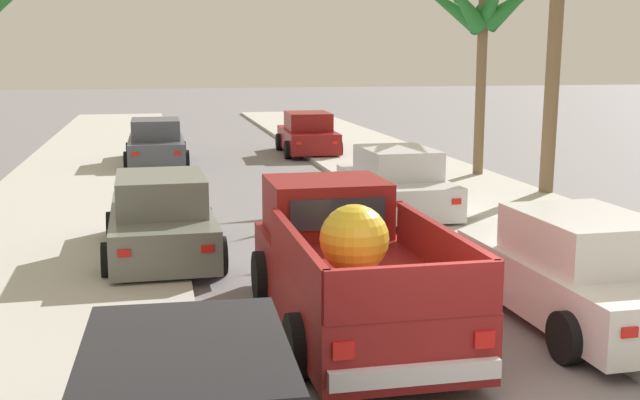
{
  "coord_description": "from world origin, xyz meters",
  "views": [
    {
      "loc": [
        -2.86,
        -6.87,
        3.64
      ],
      "look_at": [
        -0.15,
        6.15,
        1.2
      ],
      "focal_mm": 44.84,
      "sensor_mm": 36.0,
      "label": 1
    }
  ],
  "objects_px": {
    "pickup_truck": "(348,268)",
    "car_right_near": "(579,273)",
    "car_left_near": "(396,183)",
    "car_right_far": "(156,144)",
    "palm_tree_left_mid": "(484,10)",
    "car_right_mid": "(308,135)",
    "car_left_far": "(161,220)"
  },
  "relations": [
    {
      "from": "car_right_near",
      "to": "palm_tree_left_mid",
      "type": "xyz_separation_m",
      "value": [
        3.82,
        12.53,
        4.17
      ]
    },
    {
      "from": "car_left_near",
      "to": "car_right_near",
      "type": "height_order",
      "value": "same"
    },
    {
      "from": "car_right_near",
      "to": "car_left_near",
      "type": "bearing_deg",
      "value": 91.53
    },
    {
      "from": "car_left_near",
      "to": "car_right_mid",
      "type": "bearing_deg",
      "value": 89.3
    },
    {
      "from": "car_right_far",
      "to": "palm_tree_left_mid",
      "type": "xyz_separation_m",
      "value": [
        9.36,
        -4.66,
        4.17
      ]
    },
    {
      "from": "car_right_far",
      "to": "pickup_truck",
      "type": "bearing_deg",
      "value": -81.67
    },
    {
      "from": "car_right_near",
      "to": "palm_tree_left_mid",
      "type": "distance_m",
      "value": 13.75
    },
    {
      "from": "car_left_near",
      "to": "car_left_far",
      "type": "height_order",
      "value": "same"
    },
    {
      "from": "pickup_truck",
      "to": "palm_tree_left_mid",
      "type": "relative_size",
      "value": 0.89
    },
    {
      "from": "car_right_near",
      "to": "car_right_far",
      "type": "height_order",
      "value": "same"
    },
    {
      "from": "pickup_truck",
      "to": "car_right_near",
      "type": "xyz_separation_m",
      "value": [
        3.11,
        -0.53,
        -0.09
      ]
    },
    {
      "from": "pickup_truck",
      "to": "palm_tree_left_mid",
      "type": "bearing_deg",
      "value": 60.01
    },
    {
      "from": "car_right_far",
      "to": "car_right_mid",
      "type": "bearing_deg",
      "value": 20.16
    },
    {
      "from": "pickup_truck",
      "to": "car_right_near",
      "type": "bearing_deg",
      "value": -9.72
    },
    {
      "from": "car_left_far",
      "to": "palm_tree_left_mid",
      "type": "height_order",
      "value": "palm_tree_left_mid"
    },
    {
      "from": "car_right_near",
      "to": "car_right_mid",
      "type": "relative_size",
      "value": 1.0
    },
    {
      "from": "car_left_near",
      "to": "palm_tree_left_mid",
      "type": "bearing_deg",
      "value": 49.8
    },
    {
      "from": "pickup_truck",
      "to": "car_left_far",
      "type": "relative_size",
      "value": 1.22
    },
    {
      "from": "car_right_near",
      "to": "car_right_far",
      "type": "relative_size",
      "value": 1.01
    },
    {
      "from": "pickup_truck",
      "to": "car_left_near",
      "type": "distance_m",
      "value": 7.8
    },
    {
      "from": "car_left_near",
      "to": "car_right_mid",
      "type": "xyz_separation_m",
      "value": [
        0.14,
        11.43,
        0.0
      ]
    },
    {
      "from": "pickup_truck",
      "to": "palm_tree_left_mid",
      "type": "xyz_separation_m",
      "value": [
        6.92,
        12.0,
        4.08
      ]
    },
    {
      "from": "pickup_truck",
      "to": "car_right_far",
      "type": "distance_m",
      "value": 16.84
    },
    {
      "from": "car_right_near",
      "to": "car_right_mid",
      "type": "bearing_deg",
      "value": 90.2
    },
    {
      "from": "pickup_truck",
      "to": "car_right_far",
      "type": "bearing_deg",
      "value": 98.33
    },
    {
      "from": "car_left_near",
      "to": "car_right_mid",
      "type": "distance_m",
      "value": 11.43
    },
    {
      "from": "car_left_near",
      "to": "car_right_far",
      "type": "xyz_separation_m",
      "value": [
        -5.34,
        9.42,
        0.0
      ]
    },
    {
      "from": "car_right_near",
      "to": "car_left_far",
      "type": "xyz_separation_m",
      "value": [
        -5.52,
        4.74,
        0.0
      ]
    },
    {
      "from": "pickup_truck",
      "to": "car_right_near",
      "type": "height_order",
      "value": "pickup_truck"
    },
    {
      "from": "car_left_near",
      "to": "car_right_near",
      "type": "bearing_deg",
      "value": -88.47
    },
    {
      "from": "car_left_near",
      "to": "palm_tree_left_mid",
      "type": "distance_m",
      "value": 7.5
    },
    {
      "from": "car_right_far",
      "to": "palm_tree_left_mid",
      "type": "bearing_deg",
      "value": -26.46
    }
  ]
}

